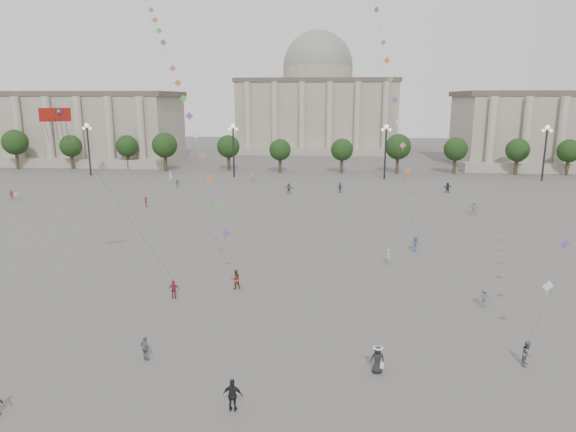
{
  "coord_description": "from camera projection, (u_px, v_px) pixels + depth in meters",
  "views": [
    {
      "loc": [
        4.33,
        -31.46,
        15.52
      ],
      "look_at": [
        0.73,
        12.0,
        5.5
      ],
      "focal_mm": 32.0,
      "sensor_mm": 36.0,
      "label": 1
    }
  ],
  "objects": [
    {
      "name": "person_crowd_12",
      "position": [
        289.0,
        188.0,
        85.24
      ],
      "size": [
        1.73,
        0.82,
        1.79
      ],
      "primitive_type": "imported",
      "rotation": [
        0.0,
        0.0,
        2.96
      ],
      "color": "#58595D",
      "rests_on": "ground"
    },
    {
      "name": "person_crowd_2",
      "position": [
        12.0,
        195.0,
        80.2
      ],
      "size": [
        1.07,
        1.14,
        1.55
      ],
      "primitive_type": "imported",
      "rotation": [
        0.0,
        0.0,
        0.9
      ],
      "color": "maroon",
      "rests_on": "ground"
    },
    {
      "name": "person_crowd_6",
      "position": [
        484.0,
        298.0,
        38.93
      ],
      "size": [
        1.1,
        0.81,
        1.52
      ],
      "primitive_type": "imported",
      "rotation": [
        0.0,
        0.0,
        0.27
      ],
      "color": "slate",
      "rests_on": "ground"
    },
    {
      "name": "person_crowd_7",
      "position": [
        474.0,
        208.0,
        70.23
      ],
      "size": [
        1.73,
        1.23,
        1.8
      ],
      "primitive_type": "imported",
      "rotation": [
        0.0,
        0.0,
        2.67
      ],
      "color": "#B1B1AC",
      "rests_on": "ground"
    },
    {
      "name": "person_crowd_4",
      "position": [
        253.0,
        177.0,
        97.46
      ],
      "size": [
        1.66,
        1.49,
        1.83
      ],
      "primitive_type": "imported",
      "rotation": [
        0.0,
        0.0,
        3.82
      ],
      "color": "silver",
      "rests_on": "ground"
    },
    {
      "name": "lamp_post_mid_west",
      "position": [
        233.0,
        140.0,
        101.93
      ],
      "size": [
        2.0,
        0.9,
        10.65
      ],
      "color": "#262628",
      "rests_on": "ground"
    },
    {
      "name": "hall_west",
      "position": [
        17.0,
        127.0,
        129.73
      ],
      "size": [
        84.0,
        26.22,
        17.2
      ],
      "color": "gray",
      "rests_on": "ground"
    },
    {
      "name": "person_crowd_10",
      "position": [
        171.0,
        177.0,
        97.8
      ],
      "size": [
        0.79,
        0.79,
        1.86
      ],
      "primitive_type": "imported",
      "rotation": [
        0.0,
        0.0,
        2.34
      ],
      "color": "white",
      "rests_on": "ground"
    },
    {
      "name": "kite_train_west",
      "position": [
        162.0,
        42.0,
        62.07
      ],
      "size": [
        24.55,
        43.84,
        63.85
      ],
      "color": "#3F3F3F",
      "rests_on": "ground"
    },
    {
      "name": "kite_flyer_0",
      "position": [
        236.0,
        279.0,
        42.7
      ],
      "size": [
        1.0,
        0.91,
        1.66
      ],
      "primitive_type": "imported",
      "rotation": [
        0.0,
        0.0,
        3.58
      ],
      "color": "brown",
      "rests_on": "ground"
    },
    {
      "name": "person_crowd_0",
      "position": [
        340.0,
        187.0,
        86.37
      ],
      "size": [
        1.09,
        0.93,
        1.75
      ],
      "primitive_type": "imported",
      "rotation": [
        0.0,
        0.0,
        0.6
      ],
      "color": "#304C6C",
      "rests_on": "ground"
    },
    {
      "name": "tourist_1",
      "position": [
        233.0,
        395.0,
        25.92
      ],
      "size": [
        1.05,
        0.48,
        1.75
      ],
      "primitive_type": "imported",
      "rotation": [
        0.0,
        0.0,
        3.08
      ],
      "color": "black",
      "rests_on": "ground"
    },
    {
      "name": "tree_row",
      "position": [
        310.0,
        147.0,
        108.94
      ],
      "size": [
        137.12,
        5.12,
        8.0
      ],
      "color": "#34261A",
      "rests_on": "ground"
    },
    {
      "name": "dragon_kite",
      "position": [
        57.0,
        125.0,
        38.26
      ],
      "size": [
        5.23,
        1.59,
        15.2
      ],
      "color": "red",
      "rests_on": "ground"
    },
    {
      "name": "person_crowd_16",
      "position": [
        177.0,
        183.0,
        91.27
      ],
      "size": [
        0.98,
        0.78,
        1.56
      ],
      "primitive_type": "imported",
      "rotation": [
        0.0,
        0.0,
        0.51
      ],
      "color": "slate",
      "rests_on": "ground"
    },
    {
      "name": "tourist_3",
      "position": [
        145.0,
        348.0,
        31.0
      ],
      "size": [
        0.96,
        0.83,
        1.55
      ],
      "primitive_type": "imported",
      "rotation": [
        0.0,
        0.0,
        2.54
      ],
      "color": "slate",
      "rests_on": "ground"
    },
    {
      "name": "person_crowd_17",
      "position": [
        146.0,
        202.0,
        75.11
      ],
      "size": [
        0.58,
        1.0,
        1.54
      ],
      "primitive_type": "imported",
      "rotation": [
        0.0,
        0.0,
        1.56
      ],
      "color": "maroon",
      "rests_on": "ground"
    },
    {
      "name": "ground",
      "position": [
        262.0,
        335.0,
        34.38
      ],
      "size": [
        360.0,
        360.0,
        0.0
      ],
      "primitive_type": "plane",
      "color": "#54514F",
      "rests_on": "ground"
    },
    {
      "name": "kite_flyer_2",
      "position": [
        527.0,
        353.0,
        30.44
      ],
      "size": [
        0.86,
        0.92,
        1.5
      ],
      "primitive_type": "imported",
      "rotation": [
        0.0,
        0.0,
        1.05
      ],
      "color": "#5D5C60",
      "rests_on": "ground"
    },
    {
      "name": "lamp_post_far_east",
      "position": [
        546.0,
        143.0,
        97.1
      ],
      "size": [
        2.0,
        0.9,
        10.65
      ],
      "color": "#262628",
      "rests_on": "ground"
    },
    {
      "name": "kite_flyer_1",
      "position": [
        415.0,
        244.0,
        53.13
      ],
      "size": [
        1.17,
        0.79,
        1.67
      ],
      "primitive_type": "imported",
      "rotation": [
        0.0,
        0.0,
        0.17
      ],
      "color": "#354E78",
      "rests_on": "ground"
    },
    {
      "name": "person_crowd_9",
      "position": [
        448.0,
        188.0,
        86.29
      ],
      "size": [
        1.68,
        0.89,
        1.73
      ],
      "primitive_type": "imported",
      "rotation": [
        0.0,
        0.0,
        0.25
      ],
      "color": "black",
      "rests_on": "ground"
    },
    {
      "name": "lamp_post_mid_east",
      "position": [
        386.0,
        142.0,
        99.52
      ],
      "size": [
        2.0,
        0.9,
        10.65
      ],
      "color": "#262628",
      "rests_on": "ground"
    },
    {
      "name": "hat_person",
      "position": [
        378.0,
        359.0,
        29.54
      ],
      "size": [
        0.84,
        0.6,
        1.69
      ],
      "color": "black",
      "rests_on": "ground"
    },
    {
      "name": "hall_central",
      "position": [
        317.0,
        103.0,
        156.71
      ],
      "size": [
        48.3,
        34.3,
        35.5
      ],
      "color": "gray",
      "rests_on": "ground"
    },
    {
      "name": "tourist_0",
      "position": [
        174.0,
        289.0,
        40.58
      ],
      "size": [
        0.92,
        0.43,
        1.54
      ],
      "primitive_type": "imported",
      "rotation": [
        0.0,
        0.0,
        3.2
      ],
      "color": "maroon",
      "rests_on": "ground"
    },
    {
      "name": "person_crowd_13",
      "position": [
        388.0,
        257.0,
        49.08
      ],
      "size": [
        0.62,
        0.64,
        1.48
      ],
      "primitive_type": "imported",
      "rotation": [
        0.0,
        0.0,
        2.25
      ],
      "color": "#AEADAA",
      "rests_on": "ground"
    },
    {
      "name": "person_crowd_1",
      "position": [
        16.0,
        194.0,
        80.06
      ],
      "size": [
        1.13,
        1.1,
        1.83
      ],
      "primitive_type": "imported",
      "rotation": [
        0.0,
        0.0,
        2.44
      ],
      "color": "white",
      "rests_on": "ground"
    },
    {
      "name": "lamp_post_far_west",
      "position": [
        88.0,
        140.0,
        104.35
      ],
      "size": [
        2.0,
        0.9,
        10.65
      ],
      "color": "#262628",
      "rests_on": "ground"
    }
  ]
}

